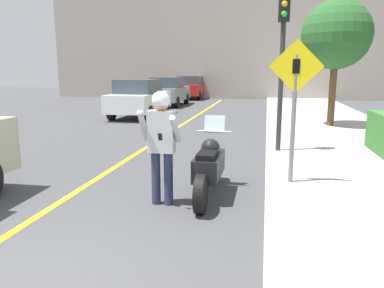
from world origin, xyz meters
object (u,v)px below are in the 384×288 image
crossing_sign (295,98)px  person_biker (161,136)px  parked_car_grey (168,91)px  parked_car_red (191,87)px  motorcycle (209,167)px  street_tree (336,35)px  parked_car_white (140,98)px  traffic_light (283,40)px

crossing_sign → person_biker: bearing=-148.2°
parked_car_grey → parked_car_red: bearing=87.5°
motorcycle → parked_car_grey: (-4.89, 15.83, 0.36)m
street_tree → parked_car_grey: 11.38m
crossing_sign → parked_car_grey: crossing_sign is taller
motorcycle → parked_car_white: size_ratio=0.52×
traffic_light → parked_car_white: 9.16m
street_tree → parked_car_grey: size_ratio=1.04×
person_biker → parked_car_grey: bearing=104.5°
street_tree → motorcycle: bearing=-111.2°
parked_car_grey → parked_car_white: bearing=-88.1°
parked_car_grey → parked_car_red: size_ratio=1.00×
motorcycle → crossing_sign: 1.88m
person_biker → parked_car_grey: size_ratio=0.42×
motorcycle → traffic_light: traffic_light is taller
parked_car_red → motorcycle: bearing=-77.9°
street_tree → parked_car_red: 15.68m
motorcycle → street_tree: (3.17, 8.17, 2.77)m
crossing_sign → parked_car_red: 21.71m
motorcycle → parked_car_grey: size_ratio=0.52×
street_tree → parked_car_white: street_tree is taller
traffic_light → parked_car_grey: traffic_light is taller
parked_car_red → parked_car_grey: bearing=-92.5°
parked_car_white → parked_car_red: 11.43m
parked_car_grey → crossing_sign: bearing=-67.6°
traffic_light → parked_car_red: (-5.85, 18.16, -1.91)m
person_biker → street_tree: size_ratio=0.41×
person_biker → parked_car_grey: person_biker is taller
motorcycle → parked_car_grey: 16.57m
street_tree → parked_car_grey: (-8.06, 7.66, -2.40)m
traffic_light → parked_car_red: bearing=107.9°
street_tree → crossing_sign: bearing=-103.7°
person_biker → traffic_light: bearing=64.7°
crossing_sign → parked_car_red: crossing_sign is taller
person_biker → parked_car_white: (-4.05, 10.68, -0.23)m
parked_car_white → motorcycle: bearing=-65.1°
person_biker → crossing_sign: crossing_sign is taller
person_biker → parked_car_red: size_ratio=0.42×
person_biker → parked_car_red: 22.46m
crossing_sign → parked_car_white: 11.23m
motorcycle → street_tree: size_ratio=0.50×
crossing_sign → parked_car_grey: size_ratio=0.59×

